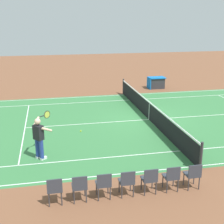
# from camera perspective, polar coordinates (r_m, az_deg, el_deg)

# --- Properties ---
(ground_plane) EXTENTS (60.00, 60.00, 0.00)m
(ground_plane) POSITION_cam_1_polar(r_m,az_deg,el_deg) (16.70, 6.79, -1.38)
(ground_plane) COLOR brown
(court_slab) EXTENTS (24.20, 11.40, 0.00)m
(court_slab) POSITION_cam_1_polar(r_m,az_deg,el_deg) (16.69, 6.79, -1.37)
(court_slab) COLOR #387A42
(court_slab) RESTS_ON ground_plane
(court_line_markings) EXTENTS (23.85, 11.05, 0.01)m
(court_line_markings) POSITION_cam_1_polar(r_m,az_deg,el_deg) (16.69, 6.79, -1.36)
(court_line_markings) COLOR white
(court_line_markings) RESTS_ON ground_plane
(tennis_net) EXTENTS (0.10, 11.70, 1.08)m
(tennis_net) POSITION_cam_1_polar(r_m,az_deg,el_deg) (16.55, 6.85, 0.24)
(tennis_net) COLOR #2D2D33
(tennis_net) RESTS_ON ground_plane
(tennis_player_near) EXTENTS (0.74, 1.11, 1.70)m
(tennis_player_near) POSITION_cam_1_polar(r_m,az_deg,el_deg) (12.12, -13.19, -4.36)
(tennis_player_near) COLOR navy
(tennis_player_near) RESTS_ON ground_plane
(tennis_ball) EXTENTS (0.07, 0.07, 0.07)m
(tennis_ball) POSITION_cam_1_polar(r_m,az_deg,el_deg) (14.93, -5.75, -3.49)
(tennis_ball) COLOR #CCE01E
(tennis_ball) RESTS_ON ground_plane
(spectator_chair_0) EXTENTS (0.44, 0.44, 0.88)m
(spectator_chair_0) POSITION_cam_1_polar(r_m,az_deg,el_deg) (10.33, 14.63, -10.91)
(spectator_chair_0) COLOR #38383D
(spectator_chair_0) RESTS_ON ground_plane
(spectator_chair_1) EXTENTS (0.44, 0.44, 0.88)m
(spectator_chair_1) POSITION_cam_1_polar(r_m,az_deg,el_deg) (10.05, 10.88, -11.46)
(spectator_chair_1) COLOR #38383D
(spectator_chair_1) RESTS_ON ground_plane
(spectator_chair_2) EXTENTS (0.44, 0.44, 0.88)m
(spectator_chair_2) POSITION_cam_1_polar(r_m,az_deg,el_deg) (9.82, 6.91, -11.99)
(spectator_chair_2) COLOR #38383D
(spectator_chair_2) RESTS_ON ground_plane
(spectator_chair_3) EXTENTS (0.44, 0.44, 0.88)m
(spectator_chair_3) POSITION_cam_1_polar(r_m,az_deg,el_deg) (9.63, 2.76, -12.49)
(spectator_chair_3) COLOR #38383D
(spectator_chair_3) RESTS_ON ground_plane
(spectator_chair_4) EXTENTS (0.44, 0.44, 0.88)m
(spectator_chair_4) POSITION_cam_1_polar(r_m,az_deg,el_deg) (9.50, -1.54, -12.93)
(spectator_chair_4) COLOR #38383D
(spectator_chair_4) RESTS_ON ground_plane
(spectator_chair_5) EXTENTS (0.44, 0.44, 0.88)m
(spectator_chair_5) POSITION_cam_1_polar(r_m,az_deg,el_deg) (9.42, -5.96, -13.32)
(spectator_chair_5) COLOR #38383D
(spectator_chair_5) RESTS_ON ground_plane
(spectator_chair_6) EXTENTS (0.44, 0.44, 0.88)m
(spectator_chair_6) POSITION_cam_1_polar(r_m,az_deg,el_deg) (9.39, -10.44, -13.62)
(spectator_chair_6) COLOR #38383D
(spectator_chair_6) RESTS_ON ground_plane
(equipment_cart_tarped) EXTENTS (1.25, 0.84, 0.85)m
(equipment_cart_tarped) POSITION_cam_1_polar(r_m,az_deg,el_deg) (23.93, 8.06, 5.35)
(equipment_cart_tarped) COLOR #2D2D33
(equipment_cart_tarped) RESTS_ON ground_plane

